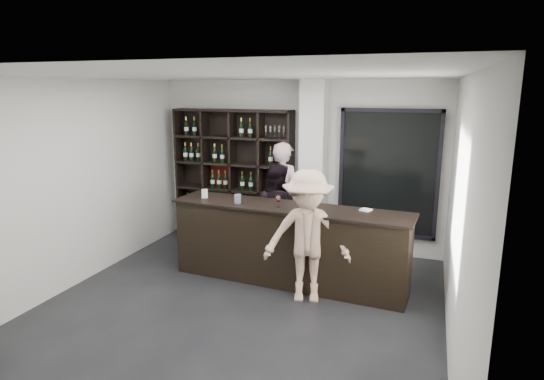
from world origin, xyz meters
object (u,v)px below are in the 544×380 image
at_px(wine_shelf, 233,177).
at_px(customer, 307,237).
at_px(tasting_counter, 288,244).
at_px(taster_black, 275,213).
at_px(taster_pink, 283,197).

relative_size(wine_shelf, customer, 1.36).
bearing_deg(tasting_counter, taster_black, 125.39).
height_order(tasting_counter, customer, customer).
bearing_deg(wine_shelf, customer, -45.08).
distance_m(wine_shelf, customer, 2.71).
xyz_separation_m(tasting_counter, customer, (0.40, -0.46, 0.31)).
distance_m(tasting_counter, taster_black, 0.89).
bearing_deg(customer, wine_shelf, 120.78).
distance_m(wine_shelf, tasting_counter, 2.18).
distance_m(tasting_counter, taster_pink, 1.43).
relative_size(tasting_counter, customer, 1.96).
bearing_deg(customer, taster_black, 111.39).
bearing_deg(tasting_counter, customer, -45.01).
xyz_separation_m(taster_pink, taster_black, (0.05, -0.55, -0.14)).
height_order(wine_shelf, taster_pink, wine_shelf).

